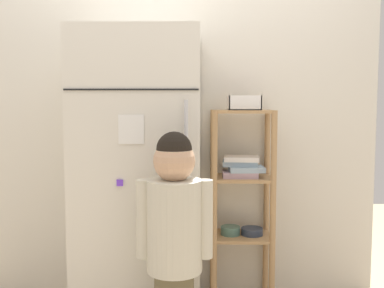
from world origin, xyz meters
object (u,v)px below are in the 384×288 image
at_px(pantry_shelf_unit, 242,190).
at_px(fruit_bin, 245,103).
at_px(child_standing, 174,225).
at_px(refrigerator, 141,177).

xyz_separation_m(pantry_shelf_unit, fruit_bin, (0.01, -0.02, 0.53)).
relative_size(child_standing, fruit_bin, 5.83).
bearing_deg(child_standing, refrigerator, 114.28).
bearing_deg(fruit_bin, pantry_shelf_unit, 132.17).
relative_size(pantry_shelf_unit, fruit_bin, 6.29).
distance_m(refrigerator, pantry_shelf_unit, 0.63).
distance_m(child_standing, fruit_bin, 0.95).
height_order(pantry_shelf_unit, fruit_bin, fruit_bin).
relative_size(refrigerator, fruit_bin, 8.58).
height_order(child_standing, fruit_bin, fruit_bin).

